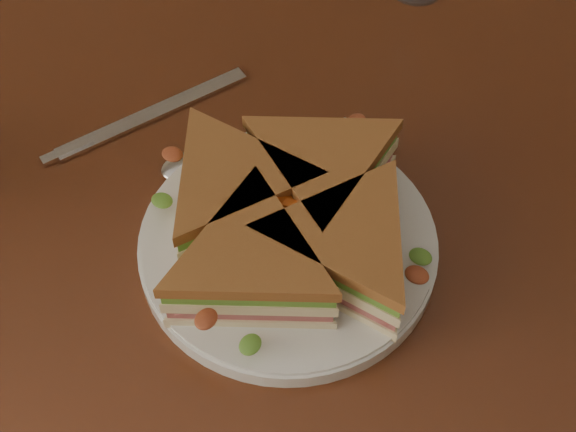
{
  "coord_description": "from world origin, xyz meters",
  "views": [
    {
      "loc": [
        -0.11,
        -0.44,
        1.32
      ],
      "look_at": [
        0.03,
        -0.08,
        0.8
      ],
      "focal_mm": 50.0,
      "sensor_mm": 36.0,
      "label": 1
    }
  ],
  "objects_px": {
    "table": "(227,249)",
    "sandwich_wedges": "(288,220)",
    "plate": "(288,245)",
    "spoon": "(211,160)",
    "knife": "(140,120)"
  },
  "relations": [
    {
      "from": "table",
      "to": "sandwich_wedges",
      "type": "bearing_deg",
      "value": -69.38
    },
    {
      "from": "table",
      "to": "plate",
      "type": "relative_size",
      "value": 4.78
    },
    {
      "from": "plate",
      "to": "sandwich_wedges",
      "type": "distance_m",
      "value": 0.04
    },
    {
      "from": "spoon",
      "to": "sandwich_wedges",
      "type": "bearing_deg",
      "value": -74.48
    },
    {
      "from": "sandwich_wedges",
      "to": "knife",
      "type": "xyz_separation_m",
      "value": [
        -0.08,
        0.19,
        -0.04
      ]
    },
    {
      "from": "table",
      "to": "plate",
      "type": "distance_m",
      "value": 0.14
    },
    {
      "from": "sandwich_wedges",
      "to": "table",
      "type": "bearing_deg",
      "value": 110.62
    },
    {
      "from": "plate",
      "to": "spoon",
      "type": "relative_size",
      "value": 1.36
    },
    {
      "from": "plate",
      "to": "spoon",
      "type": "bearing_deg",
      "value": 104.94
    },
    {
      "from": "plate",
      "to": "sandwich_wedges",
      "type": "bearing_deg",
      "value": -116.57
    },
    {
      "from": "sandwich_wedges",
      "to": "plate",
      "type": "bearing_deg",
      "value": 63.43
    },
    {
      "from": "table",
      "to": "sandwich_wedges",
      "type": "height_order",
      "value": "sandwich_wedges"
    },
    {
      "from": "table",
      "to": "plate",
      "type": "height_order",
      "value": "plate"
    },
    {
      "from": "table",
      "to": "knife",
      "type": "bearing_deg",
      "value": 113.3
    },
    {
      "from": "table",
      "to": "spoon",
      "type": "bearing_deg",
      "value": 88.11
    }
  ]
}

